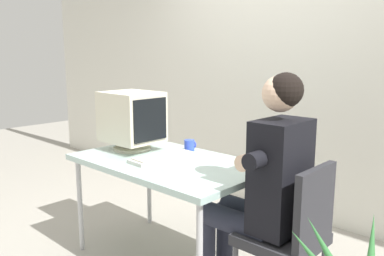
{
  "coord_description": "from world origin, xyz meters",
  "views": [
    {
      "loc": [
        1.91,
        -1.79,
        1.45
      ],
      "look_at": [
        0.23,
        0.0,
        0.99
      ],
      "focal_mm": 37.26,
      "sensor_mm": 36.0,
      "label": 1
    }
  ],
  "objects_px": {
    "keyboard": "(162,157)",
    "desk": "(168,167)",
    "office_chair": "(292,232)",
    "desk_mug": "(190,145)",
    "person_seated": "(262,185)",
    "crt_monitor": "(132,118)"
  },
  "relations": [
    {
      "from": "person_seated",
      "to": "desk_mug",
      "type": "distance_m",
      "value": 0.84
    },
    {
      "from": "desk",
      "to": "person_seated",
      "type": "xyz_separation_m",
      "value": [
        0.73,
        0.04,
        0.04
      ]
    },
    {
      "from": "person_seated",
      "to": "office_chair",
      "type": "bearing_deg",
      "value": 0.0
    },
    {
      "from": "crt_monitor",
      "to": "desk",
      "type": "bearing_deg",
      "value": -3.3
    },
    {
      "from": "desk",
      "to": "keyboard",
      "type": "xyz_separation_m",
      "value": [
        -0.05,
        -0.01,
        0.07
      ]
    },
    {
      "from": "keyboard",
      "to": "office_chair",
      "type": "xyz_separation_m",
      "value": [
        0.97,
        0.05,
        -0.25
      ]
    },
    {
      "from": "keyboard",
      "to": "desk",
      "type": "bearing_deg",
      "value": 12.04
    },
    {
      "from": "desk",
      "to": "office_chair",
      "type": "distance_m",
      "value": 0.95
    },
    {
      "from": "crt_monitor",
      "to": "person_seated",
      "type": "relative_size",
      "value": 0.32
    },
    {
      "from": "desk",
      "to": "keyboard",
      "type": "relative_size",
      "value": 2.73
    },
    {
      "from": "desk",
      "to": "desk_mug",
      "type": "relative_size",
      "value": 15.16
    },
    {
      "from": "office_chair",
      "to": "keyboard",
      "type": "bearing_deg",
      "value": -177.09
    },
    {
      "from": "desk",
      "to": "crt_monitor",
      "type": "height_order",
      "value": "crt_monitor"
    },
    {
      "from": "office_chair",
      "to": "crt_monitor",
      "type": "bearing_deg",
      "value": -179.31
    },
    {
      "from": "crt_monitor",
      "to": "keyboard",
      "type": "bearing_deg",
      "value": -5.24
    },
    {
      "from": "keyboard",
      "to": "office_chair",
      "type": "relative_size",
      "value": 0.54
    },
    {
      "from": "desk",
      "to": "crt_monitor",
      "type": "xyz_separation_m",
      "value": [
        -0.41,
        0.02,
        0.29
      ]
    },
    {
      "from": "desk",
      "to": "crt_monitor",
      "type": "distance_m",
      "value": 0.5
    },
    {
      "from": "desk",
      "to": "desk_mug",
      "type": "height_order",
      "value": "desk_mug"
    },
    {
      "from": "office_chair",
      "to": "desk_mug",
      "type": "relative_size",
      "value": 10.28
    },
    {
      "from": "desk",
      "to": "desk_mug",
      "type": "xyz_separation_m",
      "value": [
        -0.07,
        0.29,
        0.09
      ]
    },
    {
      "from": "desk",
      "to": "keyboard",
      "type": "distance_m",
      "value": 0.08
    }
  ]
}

